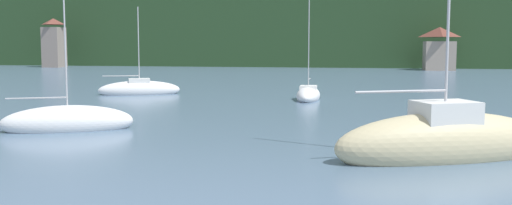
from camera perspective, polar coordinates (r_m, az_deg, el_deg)
The scene contains 8 objects.
wooded_hillside at distance 138.69m, azimuth 5.22°, elevation 7.51°, with size 352.00×71.82×37.27m.
shore_building_west at distance 104.97m, azimuth -19.28°, elevation 5.51°, with size 3.17×3.33×8.29m.
shore_building_westcentral at distance 92.71m, azimuth 17.59°, elevation 5.03°, with size 4.55×5.69×6.53m.
sailboat_mid_1 at distance 21.43m, azimuth 18.05°, elevation -3.73°, with size 8.42×5.53×12.44m.
sailboat_far_2 at distance 47.16m, azimuth -11.41°, elevation 1.26°, with size 6.56×4.20×7.35m.
sailboat_far_3 at distance 42.14m, azimuth 5.18°, elevation 0.74°, with size 1.78×5.49×7.62m.
sailboat_mid_5 at distance 28.55m, azimuth -18.06°, elevation -1.86°, with size 6.21×4.33×7.42m.
mooring_buoy_near at distance 27.77m, azimuth 21.65°, elevation -2.97°, with size 0.50×0.50×0.50m, color orange.
Camera 1 is at (4.93, 14.56, 4.06)m, focal length 40.60 mm.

